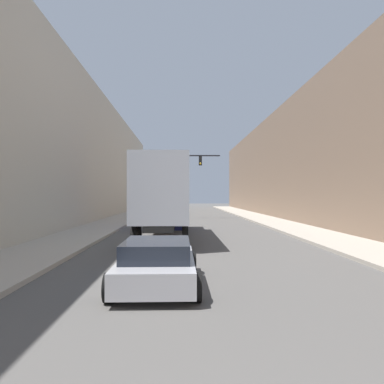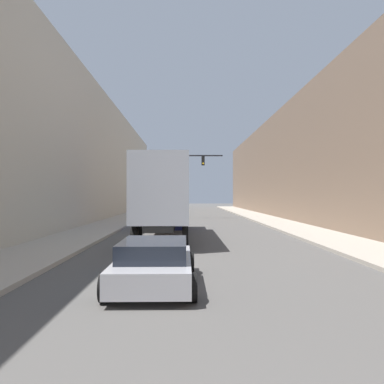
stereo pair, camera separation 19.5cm
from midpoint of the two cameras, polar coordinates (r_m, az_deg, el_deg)
name	(u,v)px [view 2 (the right image)]	position (r m, az deg, el deg)	size (l,w,h in m)	color
sidewalk_right	(276,222)	(31.61, 12.84, -4.50)	(3.12, 80.00, 0.15)	#B2A899
sidewalk_left	(115,222)	(31.21, -11.48, -4.55)	(3.12, 80.00, 0.15)	#B2A899
building_right	(331,159)	(33.05, 20.56, 4.74)	(6.00, 80.00, 10.57)	#846B56
building_left	(59,152)	(32.46, -19.45, 5.81)	(6.00, 80.00, 11.67)	#BCB29E
semi_truck	(166,195)	(20.62, -3.71, -0.50)	(2.42, 12.23, 4.07)	#B2B7C1
sedan_car	(154,263)	(9.72, -5.18, -10.76)	(2.09, 4.20, 1.18)	#B7B7BC
traffic_signal_gantry	(166,171)	(36.68, -3.84, 3.23)	(7.79, 0.35, 6.47)	black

